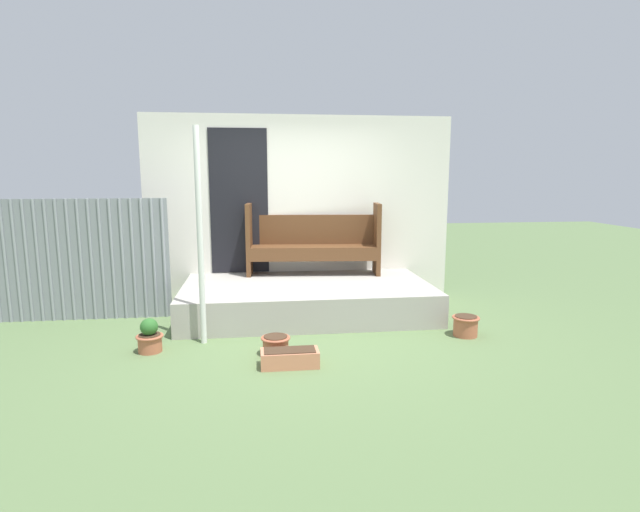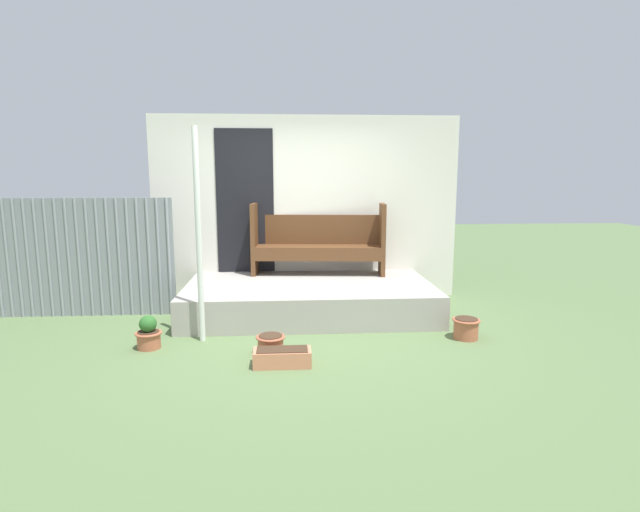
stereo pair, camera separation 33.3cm
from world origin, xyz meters
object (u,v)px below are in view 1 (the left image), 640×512
(flower_pot_middle, at_px, (276,344))
(planter_box_rect, at_px, (290,358))
(flower_pot_left, at_px, (150,337))
(bench, at_px, (313,240))
(flower_pot_right, at_px, (466,325))
(support_post, at_px, (200,238))

(flower_pot_middle, relative_size, planter_box_rect, 0.55)
(flower_pot_middle, bearing_deg, flower_pot_left, 169.55)
(bench, distance_m, flower_pot_right, 2.43)
(planter_box_rect, bearing_deg, bench, 78.35)
(flower_pot_middle, bearing_deg, bench, 73.40)
(flower_pot_right, xyz_separation_m, planter_box_rect, (-2.01, -0.65, -0.05))
(bench, xyz_separation_m, planter_box_rect, (-0.49, -2.38, -0.80))
(bench, distance_m, flower_pot_middle, 2.28)
(bench, height_order, flower_pot_right, bench)
(support_post, bearing_deg, flower_pot_left, -158.01)
(support_post, relative_size, planter_box_rect, 4.17)
(flower_pot_left, relative_size, planter_box_rect, 0.64)
(flower_pot_left, bearing_deg, planter_box_rect, -22.13)
(support_post, bearing_deg, flower_pot_right, -2.50)
(planter_box_rect, bearing_deg, flower_pot_middle, 110.01)
(flower_pot_middle, height_order, flower_pot_right, flower_pot_right)
(bench, height_order, flower_pot_left, bench)
(flower_pot_left, bearing_deg, flower_pot_middle, -10.45)
(flower_pot_left, distance_m, planter_box_rect, 1.50)
(flower_pot_right, bearing_deg, flower_pot_middle, -171.54)
(bench, xyz_separation_m, flower_pot_right, (1.52, -1.74, -0.75))
(support_post, height_order, flower_pot_middle, support_post)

